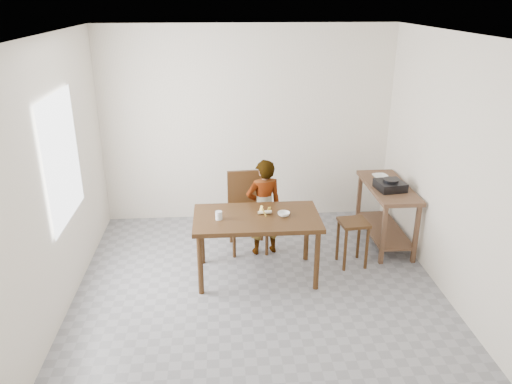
{
  "coord_description": "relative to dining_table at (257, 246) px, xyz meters",
  "views": [
    {
      "loc": [
        -0.39,
        -4.71,
        3.04
      ],
      "look_at": [
        0.0,
        0.4,
        1.0
      ],
      "focal_mm": 35.0,
      "sensor_mm": 36.0,
      "label": 1
    }
  ],
  "objects": [
    {
      "name": "floor",
      "position": [
        0.0,
        -0.3,
        -0.4
      ],
      "size": [
        4.0,
        4.0,
        0.04
      ],
      "primitive_type": "cube",
      "color": "gray",
      "rests_on": "ground"
    },
    {
      "name": "ceiling",
      "position": [
        0.0,
        -0.3,
        2.35
      ],
      "size": [
        4.0,
        4.0,
        0.04
      ],
      "primitive_type": "cube",
      "color": "white",
      "rests_on": "wall_back"
    },
    {
      "name": "wall_back",
      "position": [
        0.0,
        1.72,
        0.98
      ],
      "size": [
        4.0,
        0.04,
        2.7
      ],
      "primitive_type": "cube",
      "color": "white",
      "rests_on": "ground"
    },
    {
      "name": "wall_front",
      "position": [
        0.0,
        -2.32,
        0.98
      ],
      "size": [
        4.0,
        0.04,
        2.7
      ],
      "primitive_type": "cube",
      "color": "white",
      "rests_on": "ground"
    },
    {
      "name": "wall_left",
      "position": [
        -2.02,
        -0.3,
        0.98
      ],
      "size": [
        0.04,
        4.0,
        2.7
      ],
      "primitive_type": "cube",
      "color": "white",
      "rests_on": "ground"
    },
    {
      "name": "wall_right",
      "position": [
        2.02,
        -0.3,
        0.98
      ],
      "size": [
        0.04,
        4.0,
        2.7
      ],
      "primitive_type": "cube",
      "color": "white",
      "rests_on": "ground"
    },
    {
      "name": "window_pane",
      "position": [
        -1.97,
        -0.1,
        1.12
      ],
      "size": [
        0.02,
        1.1,
        1.3
      ],
      "primitive_type": "cube",
      "color": "white",
      "rests_on": "wall_left"
    },
    {
      "name": "dining_table",
      "position": [
        0.0,
        0.0,
        0.0
      ],
      "size": [
        1.4,
        0.8,
        0.75
      ],
      "primitive_type": null,
      "color": "#3D2410",
      "rests_on": "floor"
    },
    {
      "name": "prep_counter",
      "position": [
        1.72,
        0.7,
        0.03
      ],
      "size": [
        0.5,
        1.2,
        0.8
      ],
      "primitive_type": null,
      "color": "brown",
      "rests_on": "floor"
    },
    {
      "name": "child",
      "position": [
        0.13,
        0.56,
        0.24
      ],
      "size": [
        0.5,
        0.39,
        1.23
      ],
      "primitive_type": "imported",
      "rotation": [
        0.0,
        0.0,
        3.38
      ],
      "color": "white",
      "rests_on": "floor"
    },
    {
      "name": "dining_chair",
      "position": [
        -0.05,
        0.66,
        0.12
      ],
      "size": [
        0.51,
        0.51,
        0.98
      ],
      "primitive_type": null,
      "rotation": [
        0.0,
        0.0,
        0.07
      ],
      "color": "#3D2410",
      "rests_on": "floor"
    },
    {
      "name": "stool",
      "position": [
        1.15,
        0.17,
        -0.09
      ],
      "size": [
        0.35,
        0.35,
        0.57
      ],
      "primitive_type": null,
      "rotation": [
        0.0,
        0.0,
        0.1
      ],
      "color": "#3D2410",
      "rests_on": "floor"
    },
    {
      "name": "glass_tumbler",
      "position": [
        -0.42,
        -0.05,
        0.42
      ],
      "size": [
        0.09,
        0.09,
        0.09
      ],
      "primitive_type": "cylinder",
      "rotation": [
        0.0,
        0.0,
        0.17
      ],
      "color": "silver",
      "rests_on": "dining_table"
    },
    {
      "name": "small_bowl",
      "position": [
        0.3,
        -0.01,
        0.4
      ],
      "size": [
        0.15,
        0.15,
        0.04
      ],
      "primitive_type": "imported",
      "rotation": [
        0.0,
        0.0,
        0.08
      ],
      "color": "white",
      "rests_on": "dining_table"
    },
    {
      "name": "banana",
      "position": [
        0.09,
        0.05,
        0.41
      ],
      "size": [
        0.18,
        0.13,
        0.06
      ],
      "primitive_type": null,
      "rotation": [
        0.0,
        0.0,
        -0.05
      ],
      "color": "#E6BB52",
      "rests_on": "dining_table"
    },
    {
      "name": "serving_bowl",
      "position": [
        1.69,
        0.95,
        0.45
      ],
      "size": [
        0.22,
        0.22,
        0.05
      ],
      "primitive_type": "imported",
      "rotation": [
        0.0,
        0.0,
        0.13
      ],
      "color": "white",
      "rests_on": "prep_counter"
    },
    {
      "name": "gas_burner",
      "position": [
        1.69,
        0.56,
        0.48
      ],
      "size": [
        0.36,
        0.36,
        0.11
      ],
      "primitive_type": "cube",
      "rotation": [
        0.0,
        0.0,
        0.15
      ],
      "color": "black",
      "rests_on": "prep_counter"
    }
  ]
}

